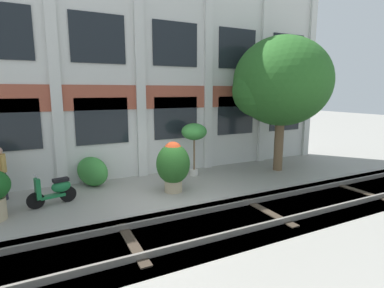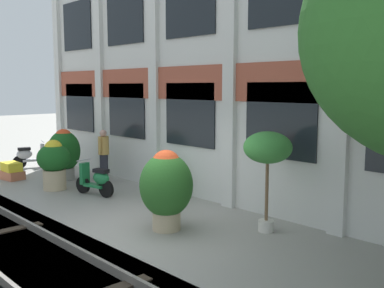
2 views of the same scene
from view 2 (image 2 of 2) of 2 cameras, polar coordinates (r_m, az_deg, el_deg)
The scene contains 12 objects.
ground_plane at distance 9.70m, azimuth -6.22°, elevation -10.76°, with size 80.00×80.00×0.00m, color gray.
apartment_facade at distance 11.33m, azimuth 5.90°, elevation 14.41°, with size 18.06×0.64×8.87m.
rail_tracks at distance 8.59m, azimuth -19.81°, elevation -14.53°, with size 25.70×2.80×0.43m.
potted_plant_tall_urn at distance 9.27m, azimuth 9.58°, elevation -0.85°, with size 1.00×1.00×2.10m.
potted_plant_glazed_jar at distance 9.41m, azimuth -3.29°, elevation -5.25°, with size 1.12×1.12×1.70m.
potted_plant_fluted_column at distance 13.69m, azimuth -17.13°, elevation -2.13°, with size 0.97×0.97×1.47m.
potted_plant_square_trough at distance 15.75m, azimuth -21.93°, elevation -3.23°, with size 0.87×0.62×0.56m.
potted_plant_ribbed_drum at distance 15.05m, azimuth -15.95°, elevation -0.92°, with size 1.04×1.04×1.65m.
scooter_near_curb at distance 17.71m, azimuth -19.85°, elevation -1.45°, with size 0.63×1.35×0.98m.
scooter_second_parked at distance 12.69m, azimuth -12.11°, elevation -4.51°, with size 1.36×0.59×0.98m.
resident_by_doorway at distance 14.39m, azimuth -11.15°, elevation -1.25°, with size 0.34×0.48×1.66m.
topiary_hedge at distance 12.41m, azimuth -3.59°, elevation -4.21°, with size 1.32×0.70×1.05m, color #388438.
Camera 2 is at (7.39, -5.52, 3.00)m, focal length 42.00 mm.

